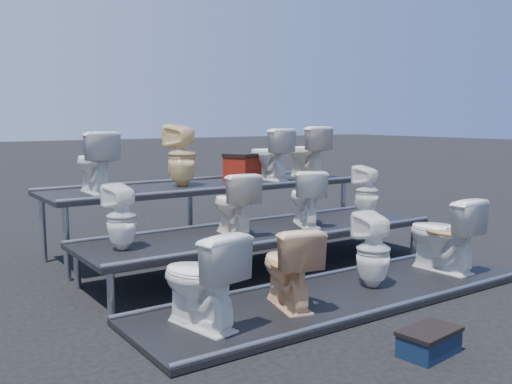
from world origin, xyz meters
TOP-DOWN VIEW (x-y plane):
  - ground at (0.00, 0.00)m, footprint 80.00×80.00m
  - tier_front at (0.00, -1.30)m, footprint 4.20×1.20m
  - tier_mid at (0.00, 0.00)m, footprint 4.20×1.20m
  - tier_back at (0.00, 1.30)m, footprint 4.20×1.20m
  - toilet_0 at (-1.54, -1.30)m, footprint 0.58×0.84m
  - toilet_1 at (-0.65, -1.30)m, footprint 0.58×0.80m
  - toilet_2 at (0.40, -1.30)m, footprint 0.38×0.38m
  - toilet_3 at (1.48, -1.30)m, footprint 0.49×0.82m
  - toilet_4 at (-1.68, 0.00)m, footprint 0.34×0.35m
  - toilet_5 at (-0.40, 0.00)m, footprint 0.47×0.71m
  - toilet_6 at (0.60, 0.00)m, footprint 0.60×0.74m
  - toilet_7 at (1.62, 0.00)m, footprint 0.35×0.36m
  - toilet_8 at (-1.48, 1.30)m, footprint 0.41×0.71m
  - toilet_9 at (-0.36, 1.30)m, footprint 0.47×0.47m
  - toilet_10 at (1.00, 1.30)m, footprint 0.44×0.73m
  - toilet_11 at (1.69, 1.30)m, footprint 0.47×0.76m
  - red_crate at (0.66, 1.45)m, footprint 0.57×0.52m
  - step_stool at (-0.36, -2.61)m, footprint 0.48×0.32m

SIDE VIEW (x-z plane):
  - ground at x=0.00m, z-range 0.00..0.00m
  - tier_front at x=0.00m, z-range 0.00..0.06m
  - step_stool at x=-0.36m, z-range 0.00..0.16m
  - tier_mid at x=0.00m, z-range 0.00..0.46m
  - toilet_1 at x=-0.65m, z-range 0.06..0.79m
  - tier_back at x=0.00m, z-range 0.00..0.86m
  - toilet_2 at x=0.40m, z-range 0.06..0.80m
  - toilet_0 at x=-1.54m, z-range 0.06..0.84m
  - toilet_3 at x=1.48m, z-range 0.06..0.88m
  - toilet_4 at x=-1.68m, z-range 0.46..1.10m
  - toilet_7 at x=1.62m, z-range 0.46..1.12m
  - toilet_6 at x=0.60m, z-range 0.46..1.12m
  - toilet_5 at x=-0.40m, z-range 0.46..1.14m
  - red_crate at x=0.66m, z-range 0.86..1.19m
  - toilet_8 at x=-1.48m, z-range 0.86..1.58m
  - toilet_10 at x=1.00m, z-range 0.86..1.58m
  - toilet_11 at x=1.69m, z-range 0.86..1.61m
  - toilet_9 at x=-0.36m, z-range 0.86..1.65m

